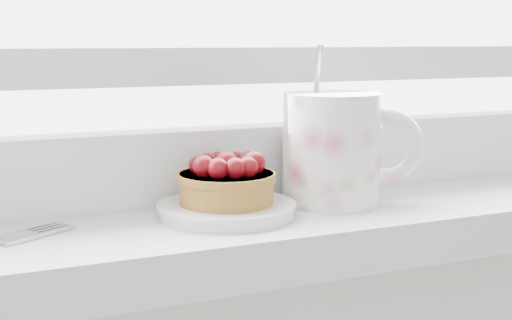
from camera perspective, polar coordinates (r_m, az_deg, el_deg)
saucer at (r=0.63m, az=-2.37°, el=-3.99°), size 0.12×0.12×0.01m
raspberry_tart at (r=0.63m, az=-2.34°, el=-1.66°), size 0.09×0.09×0.05m
floral_mug at (r=0.68m, az=6.39°, el=1.11°), size 0.14×0.12×0.15m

